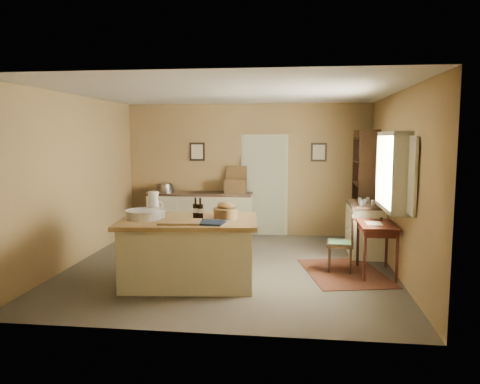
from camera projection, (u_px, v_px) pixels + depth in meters
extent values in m
plane|color=#5E5648|center=(231.00, 267.00, 7.35)|extent=(5.00, 5.00, 0.00)
cube|color=olive|center=(247.00, 170.00, 9.65)|extent=(5.00, 0.10, 2.70)
cube|color=olive|center=(196.00, 205.00, 4.73)|extent=(5.00, 0.10, 2.70)
cube|color=olive|center=(76.00, 180.00, 7.49)|extent=(0.10, 5.00, 2.70)
cube|color=olive|center=(398.00, 183.00, 6.89)|extent=(0.10, 5.00, 2.70)
plane|color=silver|center=(230.00, 92.00, 7.03)|extent=(5.00, 5.00, 0.00)
cube|color=#ADB194|center=(264.00, 184.00, 9.62)|extent=(0.97, 0.06, 2.11)
cube|color=black|center=(197.00, 152.00, 9.72)|extent=(0.32, 0.02, 0.38)
cube|color=beige|center=(197.00, 152.00, 9.70)|extent=(0.24, 0.01, 0.30)
cube|color=black|center=(319.00, 152.00, 9.42)|extent=(0.32, 0.02, 0.38)
cube|color=beige|center=(319.00, 152.00, 9.40)|extent=(0.24, 0.01, 0.30)
cube|color=beige|center=(391.00, 207.00, 6.75)|extent=(0.25, 1.32, 0.06)
cube|color=beige|center=(394.00, 134.00, 6.62)|extent=(0.25, 1.32, 0.06)
cube|color=white|center=(401.00, 171.00, 6.67)|extent=(0.01, 1.20, 1.00)
cube|color=beige|center=(413.00, 176.00, 5.87)|extent=(0.04, 0.35, 1.00)
cube|color=beige|center=(388.00, 167.00, 7.48)|extent=(0.04, 0.35, 1.00)
cube|color=beige|center=(189.00, 253.00, 6.49)|extent=(1.85, 1.27, 0.85)
cube|color=olive|center=(189.00, 221.00, 6.44)|extent=(1.99, 1.41, 0.06)
cylinder|color=white|center=(146.00, 215.00, 6.47)|extent=(0.55, 0.55, 0.11)
cube|color=olive|center=(180.00, 222.00, 6.13)|extent=(0.58, 0.44, 0.03)
cube|color=black|center=(208.00, 222.00, 6.11)|extent=(0.47, 0.39, 0.02)
cylinder|color=olive|center=(225.00, 213.00, 6.48)|extent=(0.33, 0.33, 0.14)
cylinder|color=black|center=(196.00, 208.00, 6.49)|extent=(0.08, 0.08, 0.29)
cylinder|color=black|center=(200.00, 208.00, 6.46)|extent=(0.08, 0.08, 0.29)
cube|color=beige|center=(200.00, 215.00, 9.58)|extent=(2.09, 0.57, 0.85)
cube|color=#332319|center=(200.00, 194.00, 9.53)|extent=(2.13, 0.60, 0.05)
cube|color=#533A1F|center=(236.00, 186.00, 9.42)|extent=(0.42, 0.31, 0.28)
cylinder|color=#59544F|center=(165.00, 188.00, 9.60)|extent=(0.35, 0.35, 0.18)
cube|color=#522215|center=(345.00, 273.00, 7.02)|extent=(1.41, 1.80, 0.01)
cube|color=#3B160E|center=(377.00, 225.00, 6.88)|extent=(0.52, 0.85, 0.03)
cube|color=#3B160E|center=(377.00, 229.00, 6.89)|extent=(0.46, 0.79, 0.10)
cube|color=silver|center=(374.00, 223.00, 6.88)|extent=(0.22, 0.30, 0.01)
cylinder|color=black|center=(381.00, 219.00, 7.10)|extent=(0.05, 0.05, 0.05)
cylinder|color=#3B160E|center=(365.00, 257.00, 6.57)|extent=(0.04, 0.04, 0.72)
cylinder|color=#3B160E|center=(397.00, 258.00, 6.52)|extent=(0.04, 0.04, 0.72)
cylinder|color=#3B160E|center=(358.00, 244.00, 7.33)|extent=(0.04, 0.04, 0.72)
cylinder|color=#3B160E|center=(386.00, 245.00, 7.28)|extent=(0.04, 0.04, 0.72)
cube|color=beige|center=(365.00, 230.00, 8.10)|extent=(0.55, 0.99, 0.85)
cube|color=#332319|center=(366.00, 204.00, 8.05)|extent=(0.58, 1.03, 0.05)
cylinder|color=silver|center=(365.00, 201.00, 7.90)|extent=(0.24, 0.24, 0.09)
cube|color=#301F13|center=(369.00, 190.00, 8.46)|extent=(0.37, 0.04, 2.16)
cube|color=#301F13|center=(362.00, 184.00, 9.38)|extent=(0.37, 0.04, 2.16)
cube|color=#301F13|center=(374.00, 187.00, 8.90)|extent=(0.02, 0.97, 2.16)
cube|color=#301F13|center=(363.00, 240.00, 9.04)|extent=(0.37, 0.93, 0.03)
cube|color=#301F13|center=(364.00, 212.00, 8.98)|extent=(0.37, 0.93, 0.03)
cube|color=#301F13|center=(365.00, 184.00, 8.91)|extent=(0.37, 0.93, 0.03)
cube|color=#301F13|center=(366.00, 161.00, 8.86)|extent=(0.37, 0.93, 0.03)
cube|color=#301F13|center=(366.00, 139.00, 8.81)|extent=(0.37, 0.93, 0.03)
cylinder|color=white|center=(365.00, 181.00, 8.90)|extent=(0.12, 0.12, 0.11)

